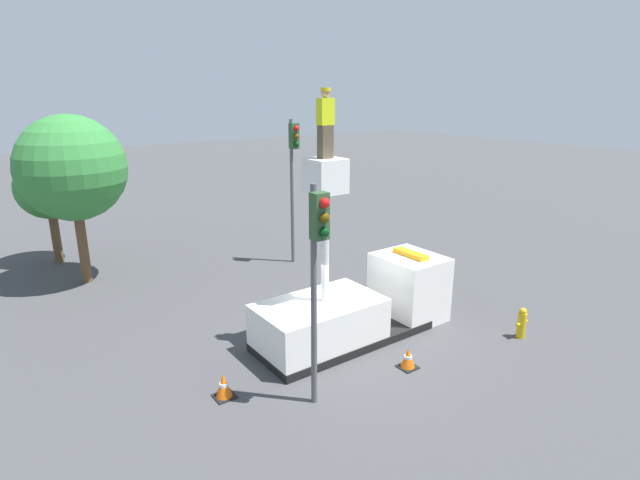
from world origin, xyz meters
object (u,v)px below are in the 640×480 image
at_px(bucket_truck, 357,307).
at_px(tree_left_bg, 72,169).
at_px(worker, 325,123).
at_px(tree_right_bg, 48,188).
at_px(traffic_light_pole, 318,255).
at_px(traffic_cone_rear, 224,386).
at_px(traffic_cone_curbside, 408,359).
at_px(fire_hydrant, 522,323).
at_px(traffic_light_across, 293,164).

distance_m(bucket_truck, tree_left_bg, 11.50).
distance_m(worker, tree_right_bg, 13.87).
height_order(traffic_light_pole, tree_left_bg, tree_left_bg).
bearing_deg(traffic_cone_rear, traffic_cone_curbside, -19.73).
relative_size(worker, tree_right_bg, 0.38).
bearing_deg(fire_hydrant, worker, 149.23).
bearing_deg(bucket_truck, tree_right_bg, 115.63).
distance_m(traffic_cone_curbside, tree_right_bg, 16.28).
xyz_separation_m(worker, traffic_light_across, (3.30, 6.65, -2.05)).
xyz_separation_m(fire_hydrant, tree_right_bg, (-9.90, 15.62, 2.75)).
height_order(worker, tree_left_bg, worker).
height_order(traffic_cone_curbside, tree_left_bg, tree_left_bg).
xyz_separation_m(traffic_cone_curbside, tree_right_bg, (-5.96, 14.86, 2.95)).
bearing_deg(bucket_truck, traffic_light_across, 72.33).
relative_size(traffic_light_pole, fire_hydrant, 5.49).
height_order(traffic_light_pole, fire_hydrant, traffic_light_pole).
relative_size(worker, traffic_light_across, 0.29).
distance_m(traffic_cone_curbside, tree_left_bg, 13.55).
bearing_deg(traffic_cone_curbside, tree_right_bg, 111.85).
xyz_separation_m(traffic_light_across, traffic_cone_curbside, (-2.21, -8.89, -3.94)).
height_order(traffic_cone_curbside, tree_right_bg, tree_right_bg).
bearing_deg(worker, fire_hydrant, -30.77).
xyz_separation_m(bucket_truck, traffic_light_across, (2.12, 6.65, 3.30)).
bearing_deg(traffic_light_across, bucket_truck, -107.67).
height_order(traffic_cone_rear, tree_right_bg, tree_right_bg).
xyz_separation_m(tree_left_bg, tree_right_bg, (-0.46, 3.18, -1.15)).
relative_size(fire_hydrant, tree_left_bg, 0.15).
bearing_deg(traffic_cone_rear, traffic_light_across, 47.14).
height_order(bucket_truck, tree_right_bg, bucket_truck).
bearing_deg(bucket_truck, traffic_light_pole, -143.96).
xyz_separation_m(bucket_truck, worker, (-1.18, 0.00, 5.34)).
distance_m(worker, tree_left_bg, 10.60).
xyz_separation_m(bucket_truck, tree_left_bg, (-5.59, 9.45, 3.44)).
distance_m(worker, traffic_light_pole, 3.81).
relative_size(bucket_truck, traffic_light_pole, 1.19).
height_order(traffic_light_across, tree_right_bg, traffic_light_across).
distance_m(worker, traffic_cone_curbside, 6.49).
bearing_deg(traffic_cone_rear, bucket_truck, 7.58).
xyz_separation_m(bucket_truck, traffic_cone_rear, (-4.62, -0.62, -0.62)).
relative_size(traffic_cone_rear, tree_left_bg, 0.10).
bearing_deg(traffic_light_pole, tree_right_bg, 101.76).
distance_m(traffic_light_pole, tree_right_bg, 15.11).
bearing_deg(fire_hydrant, bucket_truck, 142.11).
bearing_deg(traffic_light_pole, fire_hydrant, -6.93).
relative_size(traffic_light_pole, tree_left_bg, 0.83).
relative_size(bucket_truck, tree_left_bg, 0.99).
bearing_deg(traffic_light_across, traffic_light_pole, -120.03).
distance_m(traffic_light_pole, traffic_cone_rear, 4.08).
distance_m(fire_hydrant, traffic_cone_curbside, 4.02).
distance_m(bucket_truck, worker, 5.47).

